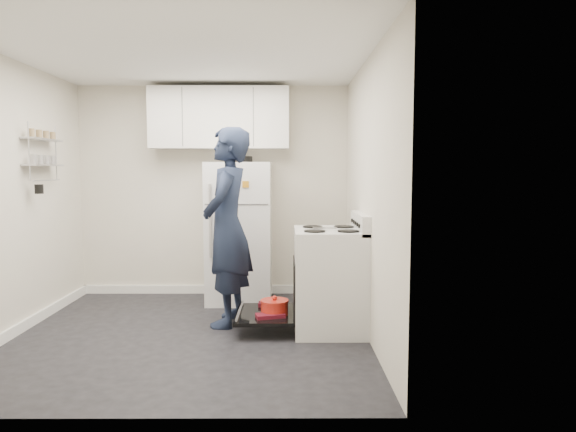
{
  "coord_description": "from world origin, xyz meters",
  "views": [
    {
      "loc": [
        0.87,
        -4.58,
        1.49
      ],
      "look_at": [
        0.89,
        0.44,
        1.05
      ],
      "focal_mm": 32.0,
      "sensor_mm": 36.0,
      "label": 1
    }
  ],
  "objects_px": {
    "electric_range": "(328,281)",
    "refrigerator": "(240,232)",
    "open_oven_door": "(269,311)",
    "person": "(227,227)"
  },
  "relations": [
    {
      "from": "electric_range",
      "to": "refrigerator",
      "type": "height_order",
      "value": "refrigerator"
    },
    {
      "from": "electric_range",
      "to": "person",
      "type": "relative_size",
      "value": 0.58
    },
    {
      "from": "open_oven_door",
      "to": "person",
      "type": "relative_size",
      "value": 0.37
    },
    {
      "from": "open_oven_door",
      "to": "person",
      "type": "distance_m",
      "value": 0.9
    },
    {
      "from": "person",
      "to": "refrigerator",
      "type": "bearing_deg",
      "value": -174.63
    },
    {
      "from": "electric_range",
      "to": "refrigerator",
      "type": "distance_m",
      "value": 1.48
    },
    {
      "from": "open_oven_door",
      "to": "refrigerator",
      "type": "relative_size",
      "value": 0.42
    },
    {
      "from": "electric_range",
      "to": "refrigerator",
      "type": "relative_size",
      "value": 0.66
    },
    {
      "from": "open_oven_door",
      "to": "refrigerator",
      "type": "distance_m",
      "value": 1.33
    },
    {
      "from": "open_oven_door",
      "to": "person",
      "type": "bearing_deg",
      "value": 152.73
    }
  ]
}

